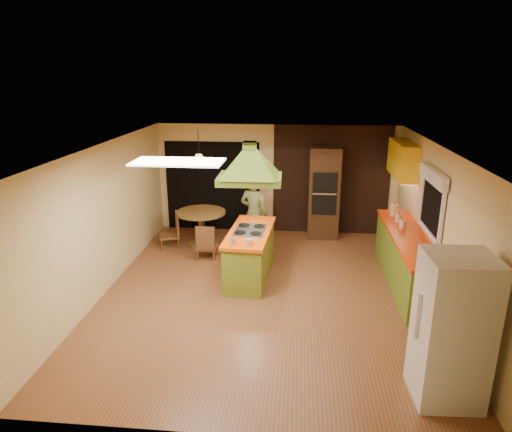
# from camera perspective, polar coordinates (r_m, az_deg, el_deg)

# --- Properties ---
(ground) EXTENTS (6.50, 6.50, 0.00)m
(ground) POSITION_cam_1_polar(r_m,az_deg,el_deg) (7.95, 1.24, -9.55)
(ground) COLOR brown
(ground) RESTS_ON ground
(room_walls) EXTENTS (5.50, 6.50, 6.50)m
(room_walls) POSITION_cam_1_polar(r_m,az_deg,el_deg) (7.46, 1.30, -0.98)
(room_walls) COLOR beige
(room_walls) RESTS_ON ground
(ceiling_plane) EXTENTS (6.50, 6.50, 0.00)m
(ceiling_plane) POSITION_cam_1_polar(r_m,az_deg,el_deg) (7.16, 1.37, 8.54)
(ceiling_plane) COLOR silver
(ceiling_plane) RESTS_ON room_walls
(brick_panel) EXTENTS (2.64, 0.03, 2.50)m
(brick_panel) POSITION_cam_1_polar(r_m,az_deg,el_deg) (10.58, 9.37, 4.40)
(brick_panel) COLOR #381E14
(brick_panel) RESTS_ON ground
(nook_opening) EXTENTS (2.20, 0.03, 2.10)m
(nook_opening) POSITION_cam_1_polar(r_m,az_deg,el_deg) (10.79, -5.43, 3.71)
(nook_opening) COLOR black
(nook_opening) RESTS_ON ground
(right_counter) EXTENTS (0.62, 3.05, 0.92)m
(right_counter) POSITION_cam_1_polar(r_m,az_deg,el_deg) (8.51, 18.32, -5.17)
(right_counter) COLOR olive
(right_counter) RESTS_ON ground
(upper_cabinets) EXTENTS (0.34, 1.40, 0.70)m
(upper_cabinets) POSITION_cam_1_polar(r_m,az_deg,el_deg) (9.63, 17.87, 6.74)
(upper_cabinets) COLOR yellow
(upper_cabinets) RESTS_ON room_walls
(window_right) EXTENTS (0.12, 1.35, 1.06)m
(window_right) POSITION_cam_1_polar(r_m,az_deg,el_deg) (7.99, 21.24, 2.96)
(window_right) COLOR black
(window_right) RESTS_ON room_walls
(fluor_panel) EXTENTS (1.20, 0.60, 0.03)m
(fluor_panel) POSITION_cam_1_polar(r_m,az_deg,el_deg) (6.18, -9.74, 6.68)
(fluor_panel) COLOR white
(fluor_panel) RESTS_ON ceiling_plane
(kitchen_island) EXTENTS (0.84, 1.85, 0.92)m
(kitchen_island) POSITION_cam_1_polar(r_m,az_deg,el_deg) (8.34, -0.75, -4.72)
(kitchen_island) COLOR olive
(kitchen_island) RESTS_ON ground
(range_hood) EXTENTS (1.11, 0.81, 0.80)m
(range_hood) POSITION_cam_1_polar(r_m,az_deg,el_deg) (7.84, -0.80, 7.47)
(range_hood) COLOR #4F6719
(range_hood) RESTS_ON ceiling_plane
(man) EXTENTS (0.70, 0.57, 1.65)m
(man) POSITION_cam_1_polar(r_m,az_deg,el_deg) (9.40, -0.25, 0.25)
(man) COLOR brown
(man) RESTS_ON ground
(refrigerator) EXTENTS (0.76, 0.72, 1.77)m
(refrigerator) POSITION_cam_1_polar(r_m,az_deg,el_deg) (5.68, 23.29, -12.91)
(refrigerator) COLOR white
(refrigerator) RESTS_ON ground
(wall_oven) EXTENTS (0.68, 0.60, 2.06)m
(wall_oven) POSITION_cam_1_polar(r_m,az_deg,el_deg) (10.35, 8.47, 2.89)
(wall_oven) COLOR #462A16
(wall_oven) RESTS_ON ground
(dining_table) EXTENTS (1.05, 1.05, 0.79)m
(dining_table) POSITION_cam_1_polar(r_m,az_deg,el_deg) (9.85, -6.84, -0.70)
(dining_table) COLOR brown
(dining_table) RESTS_ON ground
(chair_left) EXTENTS (0.53, 0.53, 0.76)m
(chair_left) POSITION_cam_1_polar(r_m,az_deg,el_deg) (9.99, -10.86, -1.70)
(chair_left) COLOR brown
(chair_left) RESTS_ON ground
(chair_near) EXTENTS (0.41, 0.41, 0.73)m
(chair_near) POSITION_cam_1_polar(r_m,az_deg,el_deg) (9.27, -6.12, -3.12)
(chair_near) COLOR brown
(chair_near) RESTS_ON ground
(pendant_lamp) EXTENTS (0.41, 0.41, 0.21)m
(pendant_lamp) POSITION_cam_1_polar(r_m,az_deg,el_deg) (9.52, -7.14, 7.02)
(pendant_lamp) COLOR #FF9E3F
(pendant_lamp) RESTS_ON ceiling_plane
(canister_large) EXTENTS (0.18, 0.18, 0.22)m
(canister_large) POSITION_cam_1_polar(r_m,az_deg,el_deg) (9.36, 16.91, 0.73)
(canister_large) COLOR beige
(canister_large) RESTS_ON right_counter
(canister_medium) EXTENTS (0.14, 0.14, 0.17)m
(canister_medium) POSITION_cam_1_polar(r_m,az_deg,el_deg) (8.97, 17.40, -0.23)
(canister_medium) COLOR beige
(canister_medium) RESTS_ON right_counter
(canister_small) EXTENTS (0.14, 0.14, 0.16)m
(canister_small) POSITION_cam_1_polar(r_m,az_deg,el_deg) (8.64, 17.86, -0.99)
(canister_small) COLOR beige
(canister_small) RESTS_ON right_counter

